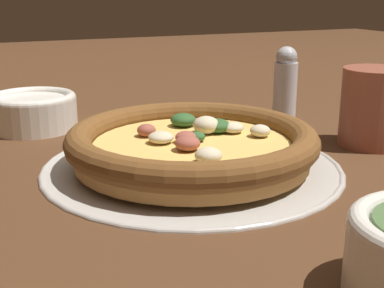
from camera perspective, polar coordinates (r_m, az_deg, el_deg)
ground_plane at (r=0.60m, az=0.00°, el=-2.55°), size 3.00×3.00×0.00m
pizza_tray at (r=0.60m, az=0.00°, el=-2.23°), size 0.33×0.33×0.01m
pizza at (r=0.59m, az=0.02°, el=0.05°), size 0.28×0.28×0.04m
bowl_near at (r=0.79m, az=-16.63°, el=3.50°), size 0.12×0.12×0.05m
drinking_cup at (r=0.71m, az=18.87°, el=3.72°), size 0.08×0.08×0.10m
pepper_shaker at (r=0.83m, az=9.93°, el=6.47°), size 0.04×0.04×0.11m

